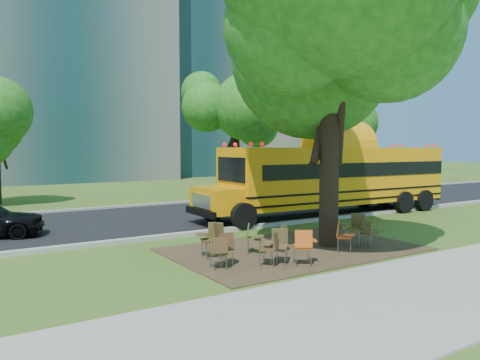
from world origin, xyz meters
TOP-DOWN VIEW (x-y plane):
  - ground at (0.00, 0.00)m, footprint 160.00×160.00m
  - sidewalk at (0.00, -5.00)m, footprint 60.00×4.00m
  - dirt_patch at (1.00, -0.50)m, footprint 7.00×4.50m
  - asphalt_road at (0.00, 7.00)m, footprint 80.00×8.00m
  - kerb_near at (0.00, 3.00)m, footprint 80.00×0.25m
  - kerb_far at (0.00, 11.10)m, footprint 80.00×0.25m
  - building_right at (24.00, 38.00)m, footprint 30.00×16.00m
  - bg_tree_3 at (8.00, 14.00)m, footprint 5.60×5.60m
  - bg_tree_4 at (16.00, 13.00)m, footprint 5.00×5.00m
  - main_tree at (2.11, -0.72)m, footprint 7.20×7.20m
  - school_bus at (7.02, 4.00)m, footprint 12.04×3.08m
  - chair_0 at (-1.67, -1.10)m, footprint 0.56×0.51m
  - chair_1 at (-1.93, -1.29)m, footprint 0.62×0.48m
  - chair_2 at (-0.71, -1.69)m, footprint 0.58×0.73m
  - chair_3 at (-0.40, -1.58)m, footprint 0.76×0.60m
  - chair_4 at (-0.01, -2.10)m, footprint 0.78×0.62m
  - chair_5 at (1.85, -1.56)m, footprint 0.59×0.75m
  - chair_6 at (2.93, -1.03)m, footprint 0.74×0.65m
  - chair_7 at (3.02, -1.46)m, footprint 0.52×0.53m
  - chair_8 at (-1.47, -0.13)m, footprint 0.56×0.68m
  - chair_9 at (-1.37, -0.02)m, footprint 0.78×0.62m
  - chair_10 at (-0.34, -0.32)m, footprint 0.56×0.71m
  - chair_11 at (0.44, -0.62)m, footprint 0.52×0.62m
  - chair_12 at (2.98, -0.02)m, footprint 0.53×0.67m

SIDE VIEW (x-z plane):
  - ground at x=0.00m, z-range 0.00..0.00m
  - dirt_patch at x=1.00m, z-range 0.00..0.03m
  - sidewalk at x=0.00m, z-range 0.00..0.04m
  - asphalt_road at x=0.00m, z-range 0.00..0.04m
  - kerb_near at x=0.00m, z-range 0.00..0.14m
  - kerb_far at x=0.00m, z-range 0.00..0.14m
  - chair_11 at x=0.44m, z-range 0.09..0.86m
  - chair_7 at x=3.02m, z-range 0.09..0.89m
  - chair_12 at x=2.98m, z-range 0.10..0.91m
  - chair_1 at x=-1.93m, z-range 0.10..0.91m
  - chair_10 at x=-0.34m, z-range 0.10..0.93m
  - chair_2 at x=-0.71m, z-range 0.10..0.96m
  - chair_0 at x=-1.67m, z-range 0.10..0.97m
  - chair_5 at x=1.85m, z-range 0.10..0.97m
  - chair_3 at x=-0.40m, z-range 0.10..0.99m
  - chair_9 at x=-1.37m, z-range 0.11..1.02m
  - chair_4 at x=-0.01m, z-range 0.11..1.04m
  - chair_8 at x=-1.47m, z-range 0.11..1.05m
  - chair_6 at x=2.93m, z-range 0.11..1.06m
  - school_bus at x=7.02m, z-range 0.23..3.15m
  - bg_tree_4 at x=16.00m, z-range 0.92..7.77m
  - bg_tree_3 at x=8.00m, z-range 1.11..8.95m
  - main_tree at x=2.11m, z-range 1.04..10.34m
  - building_right at x=24.00m, z-range 0.00..25.00m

